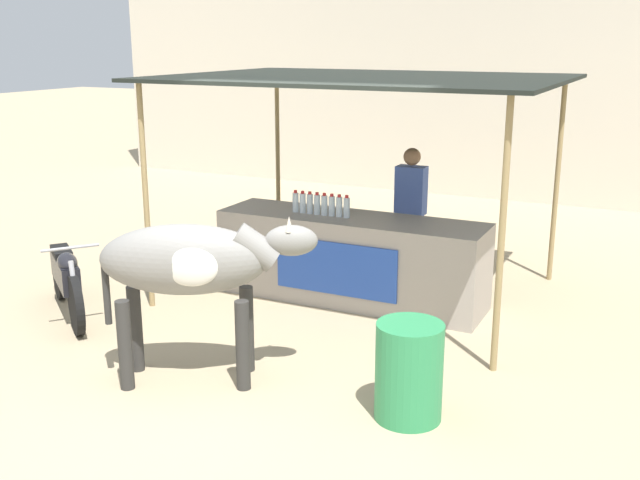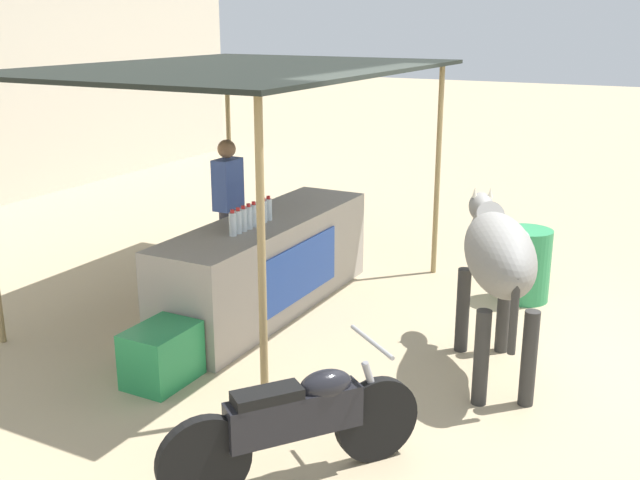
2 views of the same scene
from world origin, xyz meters
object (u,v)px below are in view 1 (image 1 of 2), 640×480
stall_counter (351,259)px  motorcycle_parked (66,277)px  cooler_box (210,261)px  cow (192,265)px  vendor_behind_counter (410,216)px  water_barrel (409,371)px

stall_counter → motorcycle_parked: bearing=-144.7°
stall_counter → cooler_box: size_ratio=5.00×
cooler_box → cow: size_ratio=0.33×
vendor_behind_counter → motorcycle_parked: vendor_behind_counter is taller
cow → cooler_box: bearing=121.6°
water_barrel → motorcycle_parked: 4.02m
vendor_behind_counter → water_barrel: bearing=-70.5°
stall_counter → cow: 2.54m
stall_counter → water_barrel: size_ratio=3.87×
vendor_behind_counter → motorcycle_parked: 3.87m
cow → motorcycle_parked: 2.31m
stall_counter → vendor_behind_counter: vendor_behind_counter is taller
water_barrel → cooler_box: bearing=146.5°
stall_counter → motorcycle_parked: stall_counter is taller
water_barrel → motorcycle_parked: (-3.99, 0.52, 0.04)m
motorcycle_parked → cow: bearing=-17.9°
vendor_behind_counter → water_barrel: (1.08, -3.04, -0.46)m
water_barrel → motorcycle_parked: size_ratio=0.53×
cow → motorcycle_parked: size_ratio=1.22×
stall_counter → cow: cow is taller
vendor_behind_counter → stall_counter: bearing=-119.1°
motorcycle_parked → stall_counter: bearing=35.3°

